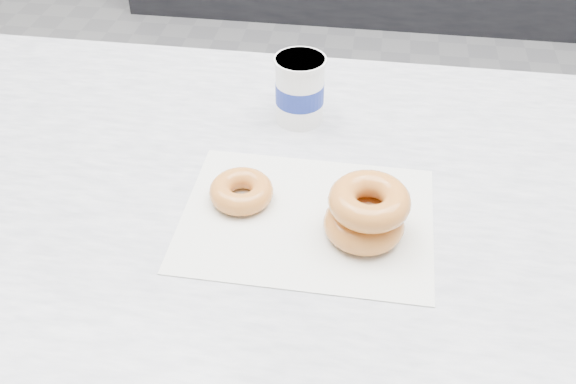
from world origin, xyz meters
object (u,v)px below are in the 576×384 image
donut_single (241,191)px  coffee_cup (300,89)px  counter (291,363)px  donut_stack (367,212)px

donut_single → coffee_cup: bearing=76.2°
counter → donut_single: donut_single is taller
donut_stack → coffee_cup: (-0.12, 0.26, 0.02)m
coffee_cup → counter: bearing=-85.8°
counter → donut_single: 0.47m
counter → donut_stack: donut_stack is taller
donut_stack → coffee_cup: bearing=115.2°
donut_single → donut_stack: bearing=-13.7°
donut_stack → coffee_cup: coffee_cup is taller
coffee_cup → donut_stack: bearing=-64.5°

